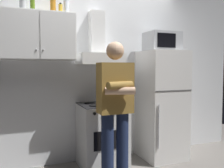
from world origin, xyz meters
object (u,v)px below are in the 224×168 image
at_px(bottle_olive_oil, 32,1).
at_px(bottle_spice_jar, 61,9).
at_px(range_hood, 99,50).
at_px(bottle_vodka_clear, 66,4).
at_px(upper_cabinet, 38,36).
at_px(bottle_liquor_amber, 53,3).
at_px(stove_oven, 102,135).
at_px(cooking_pot, 114,100).
at_px(refrigerator, 162,105).
at_px(microwave, 162,42).
at_px(bottle_canister_steel, 23,4).
at_px(person_standing, 115,108).

distance_m(bottle_olive_oil, bottle_spice_jar, 0.35).
relative_size(range_hood, bottle_vodka_clear, 2.51).
distance_m(bottle_olive_oil, bottle_vodka_clear, 0.42).
relative_size(upper_cabinet, bottle_liquor_amber, 2.98).
xyz_separation_m(stove_oven, cooking_pot, (0.13, -0.12, 0.50)).
relative_size(stove_oven, bottle_vodka_clear, 2.93).
distance_m(refrigerator, cooking_pot, 0.84).
distance_m(microwave, bottle_canister_steel, 1.96).
xyz_separation_m(range_hood, microwave, (0.95, -0.11, 0.14)).
bearing_deg(bottle_spice_jar, stove_oven, -12.03).
relative_size(refrigerator, microwave, 3.33).
bearing_deg(person_standing, bottle_liquor_amber, 126.27).
distance_m(stove_oven, range_hood, 1.17).
bearing_deg(bottle_liquor_amber, bottle_spice_jar, -27.39).
relative_size(bottle_spice_jar, bottle_liquor_amber, 0.45).
xyz_separation_m(upper_cabinet, bottle_liquor_amber, (0.19, 0.03, 0.44)).
distance_m(person_standing, cooking_pot, 0.52).
bearing_deg(person_standing, bottle_spice_jar, 123.31).
height_order(microwave, bottle_spice_jar, bottle_spice_jar).
bearing_deg(person_standing, refrigerator, 31.23).
bearing_deg(bottle_spice_jar, person_standing, -56.69).
bearing_deg(range_hood, microwave, -6.46).
xyz_separation_m(range_hood, cooking_pot, (0.13, -0.25, -0.67)).
distance_m(stove_oven, bottle_canister_steel, 1.96).
height_order(bottle_olive_oil, bottle_spice_jar, bottle_olive_oil).
distance_m(microwave, bottle_vodka_clear, 1.47).
distance_m(person_standing, bottle_olive_oil, 1.68).
relative_size(person_standing, bottle_liquor_amber, 5.43).
height_order(bottle_spice_jar, bottle_liquor_amber, bottle_liquor_amber).
xyz_separation_m(upper_cabinet, bottle_spice_jar, (0.28, -0.01, 0.36)).
height_order(stove_oven, bottle_olive_oil, bottle_olive_oil).
bearing_deg(bottle_vodka_clear, bottle_canister_steel, -176.61).
relative_size(stove_oven, cooking_pot, 3.17).
height_order(refrigerator, bottle_canister_steel, bottle_canister_steel).
bearing_deg(bottle_spice_jar, refrigerator, -4.29).
xyz_separation_m(microwave, bottle_vodka_clear, (-1.39, 0.12, 0.45)).
distance_m(microwave, cooking_pot, 1.16).
bearing_deg(bottle_liquor_amber, microwave, -5.05).
bearing_deg(upper_cabinet, bottle_spice_jar, -2.93).
xyz_separation_m(bottle_canister_steel, bottle_spice_jar, (0.45, -0.00, -0.02)).
bearing_deg(cooking_pot, refrigerator, 8.32).
height_order(stove_oven, cooking_pot, cooking_pot).
height_order(range_hood, bottle_liquor_amber, bottle_liquor_amber).
bearing_deg(bottle_olive_oil, bottle_spice_jar, -2.85).
distance_m(microwave, bottle_liquor_amber, 1.63).
bearing_deg(cooking_pot, bottle_liquor_amber, 159.53).
xyz_separation_m(bottle_canister_steel, bottle_liquor_amber, (0.36, 0.05, 0.06)).
relative_size(person_standing, bottle_olive_oil, 6.17).
distance_m(stove_oven, microwave, 1.62).
height_order(upper_cabinet, range_hood, range_hood).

